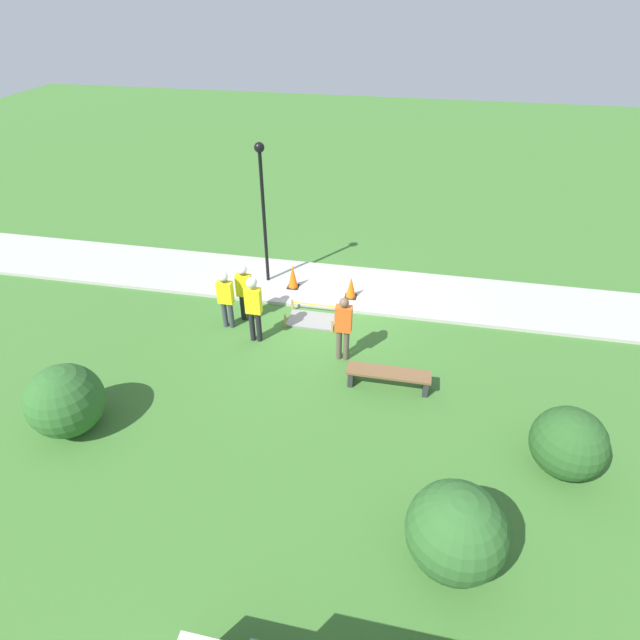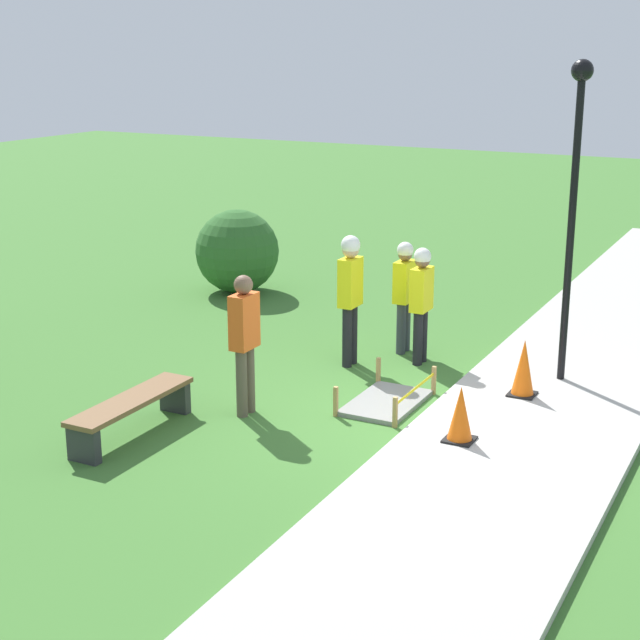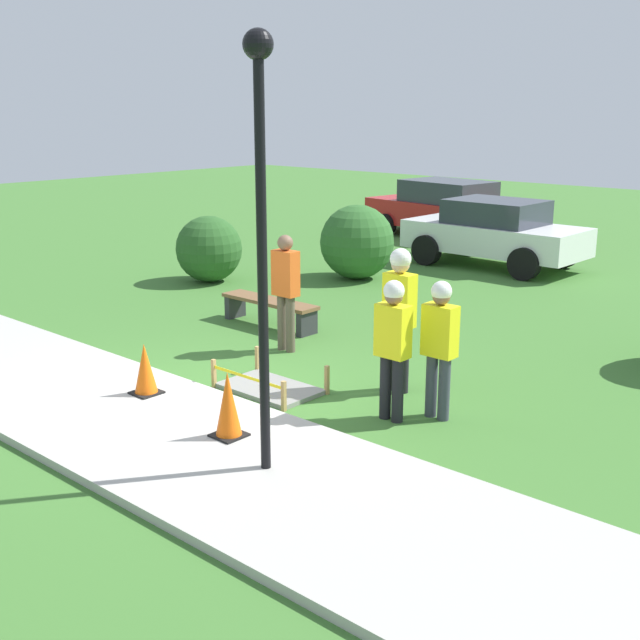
{
  "view_description": "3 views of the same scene",
  "coord_description": "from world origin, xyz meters",
  "px_view_note": "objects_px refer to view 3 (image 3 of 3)",
  "views": [
    {
      "loc": [
        -2.05,
        11.69,
        7.99
      ],
      "look_at": [
        -0.05,
        1.56,
        0.75
      ],
      "focal_mm": 28.0,
      "sensor_mm": 36.0,
      "label": 1
    },
    {
      "loc": [
        -10.5,
        -4.06,
        4.51
      ],
      "look_at": [
        0.38,
        1.57,
        1.01
      ],
      "focal_mm": 55.0,
      "sensor_mm": 36.0,
      "label": 2
    },
    {
      "loc": [
        7.5,
        -6.37,
        3.63
      ],
      "look_at": [
        0.34,
        1.64,
        0.75
      ],
      "focal_mm": 45.0,
      "sensor_mm": 36.0,
      "label": 3
    }
  ],
  "objects_px": {
    "park_bench": "(269,307)",
    "worker_trainee": "(393,339)",
    "lamppost_near": "(261,197)",
    "parked_car_red": "(447,209)",
    "traffic_cone_near_patch": "(145,369)",
    "bystander_in_orange_shirt": "(286,286)",
    "worker_supervisor": "(399,306)",
    "parked_car_white": "(495,232)",
    "worker_assistant": "(440,339)",
    "traffic_cone_far_patch": "(228,405)"
  },
  "relations": [
    {
      "from": "park_bench",
      "to": "worker_trainee",
      "type": "relative_size",
      "value": 1.13
    },
    {
      "from": "lamppost_near",
      "to": "worker_trainee",
      "type": "bearing_deg",
      "value": 89.22
    },
    {
      "from": "worker_trainee",
      "to": "parked_car_red",
      "type": "xyz_separation_m",
      "value": [
        -7.07,
        12.02,
        -0.19
      ]
    },
    {
      "from": "traffic_cone_near_patch",
      "to": "bystander_in_orange_shirt",
      "type": "bearing_deg",
      "value": 93.99
    },
    {
      "from": "bystander_in_orange_shirt",
      "to": "parked_car_red",
      "type": "relative_size",
      "value": 0.36
    },
    {
      "from": "lamppost_near",
      "to": "park_bench",
      "type": "bearing_deg",
      "value": 134.9
    },
    {
      "from": "worker_supervisor",
      "to": "parked_car_white",
      "type": "height_order",
      "value": "worker_supervisor"
    },
    {
      "from": "worker_assistant",
      "to": "bystander_in_orange_shirt",
      "type": "height_order",
      "value": "bystander_in_orange_shirt"
    },
    {
      "from": "bystander_in_orange_shirt",
      "to": "traffic_cone_near_patch",
      "type": "bearing_deg",
      "value": -86.01
    },
    {
      "from": "park_bench",
      "to": "lamppost_near",
      "type": "bearing_deg",
      "value": -45.1
    },
    {
      "from": "traffic_cone_near_patch",
      "to": "worker_trainee",
      "type": "relative_size",
      "value": 0.39
    },
    {
      "from": "worker_supervisor",
      "to": "worker_assistant",
      "type": "height_order",
      "value": "worker_supervisor"
    },
    {
      "from": "worker_trainee",
      "to": "bystander_in_orange_shirt",
      "type": "height_order",
      "value": "bystander_in_orange_shirt"
    },
    {
      "from": "park_bench",
      "to": "worker_trainee",
      "type": "xyz_separation_m",
      "value": [
        4.09,
        -2.02,
        0.67
      ]
    },
    {
      "from": "worker_supervisor",
      "to": "worker_trainee",
      "type": "bearing_deg",
      "value": -57.77
    },
    {
      "from": "worker_assistant",
      "to": "parked_car_red",
      "type": "bearing_deg",
      "value": 122.69
    },
    {
      "from": "traffic_cone_near_patch",
      "to": "parked_car_white",
      "type": "distance_m",
      "value": 10.83
    },
    {
      "from": "traffic_cone_near_patch",
      "to": "lamppost_near",
      "type": "bearing_deg",
      "value": -10.54
    },
    {
      "from": "worker_trainee",
      "to": "bystander_in_orange_shirt",
      "type": "distance_m",
      "value": 3.12
    },
    {
      "from": "park_bench",
      "to": "worker_assistant",
      "type": "distance_m",
      "value": 4.79
    },
    {
      "from": "parked_car_red",
      "to": "traffic_cone_near_patch",
      "type": "bearing_deg",
      "value": -64.38
    },
    {
      "from": "traffic_cone_near_patch",
      "to": "worker_supervisor",
      "type": "xyz_separation_m",
      "value": [
        2.15,
        2.43,
        0.73
      ]
    },
    {
      "from": "traffic_cone_far_patch",
      "to": "parked_car_white",
      "type": "relative_size",
      "value": 0.18
    },
    {
      "from": "bystander_in_orange_shirt",
      "to": "parked_car_white",
      "type": "relative_size",
      "value": 0.43
    },
    {
      "from": "traffic_cone_near_patch",
      "to": "park_bench",
      "type": "xyz_separation_m",
      "value": [
        -1.4,
        3.58,
        -0.09
      ]
    },
    {
      "from": "worker_supervisor",
      "to": "lamppost_near",
      "type": "bearing_deg",
      "value": -79.97
    },
    {
      "from": "worker_assistant",
      "to": "bystander_in_orange_shirt",
      "type": "xyz_separation_m",
      "value": [
        -3.26,
        0.76,
        0.03
      ]
    },
    {
      "from": "lamppost_near",
      "to": "parked_car_red",
      "type": "height_order",
      "value": "lamppost_near"
    },
    {
      "from": "parked_car_red",
      "to": "parked_car_white",
      "type": "relative_size",
      "value": 1.21
    },
    {
      "from": "park_bench",
      "to": "lamppost_near",
      "type": "height_order",
      "value": "lamppost_near"
    },
    {
      "from": "lamppost_near",
      "to": "parked_car_white",
      "type": "xyz_separation_m",
      "value": [
        -3.89,
        11.25,
        -2.01
      ]
    },
    {
      "from": "worker_assistant",
      "to": "worker_trainee",
      "type": "distance_m",
      "value": 0.56
    },
    {
      "from": "traffic_cone_near_patch",
      "to": "worker_assistant",
      "type": "distance_m",
      "value": 3.69
    },
    {
      "from": "worker_trainee",
      "to": "lamppost_near",
      "type": "height_order",
      "value": "lamppost_near"
    },
    {
      "from": "park_bench",
      "to": "worker_supervisor",
      "type": "distance_m",
      "value": 3.82
    },
    {
      "from": "worker_supervisor",
      "to": "lamppost_near",
      "type": "relative_size",
      "value": 0.45
    },
    {
      "from": "traffic_cone_far_patch",
      "to": "parked_car_white",
      "type": "height_order",
      "value": "parked_car_white"
    },
    {
      "from": "park_bench",
      "to": "bystander_in_orange_shirt",
      "type": "xyz_separation_m",
      "value": [
        1.21,
        -0.83,
        0.68
      ]
    },
    {
      "from": "traffic_cone_near_patch",
      "to": "traffic_cone_far_patch",
      "type": "xyz_separation_m",
      "value": [
        1.8,
        -0.21,
        0.05
      ]
    },
    {
      "from": "parked_car_white",
      "to": "traffic_cone_near_patch",
      "type": "bearing_deg",
      "value": -82.82
    },
    {
      "from": "worker_assistant",
      "to": "park_bench",
      "type": "bearing_deg",
      "value": 160.28
    },
    {
      "from": "bystander_in_orange_shirt",
      "to": "traffic_cone_far_patch",
      "type": "bearing_deg",
      "value": -56.1
    },
    {
      "from": "traffic_cone_near_patch",
      "to": "worker_assistant",
      "type": "xyz_separation_m",
      "value": [
        3.07,
        1.98,
        0.57
      ]
    },
    {
      "from": "worker_assistant",
      "to": "parked_car_white",
      "type": "relative_size",
      "value": 0.41
    },
    {
      "from": "park_bench",
      "to": "parked_car_red",
      "type": "bearing_deg",
      "value": 106.59
    },
    {
      "from": "park_bench",
      "to": "worker_trainee",
      "type": "distance_m",
      "value": 4.61
    },
    {
      "from": "worker_trainee",
      "to": "traffic_cone_near_patch",
      "type": "bearing_deg",
      "value": -149.87
    },
    {
      "from": "worker_assistant",
      "to": "parked_car_red",
      "type": "xyz_separation_m",
      "value": [
        -7.44,
        11.6,
        -0.17
      ]
    },
    {
      "from": "parked_car_red",
      "to": "parked_car_white",
      "type": "bearing_deg",
      "value": -34.15
    },
    {
      "from": "lamppost_near",
      "to": "parked_car_white",
      "type": "relative_size",
      "value": 1.02
    }
  ]
}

